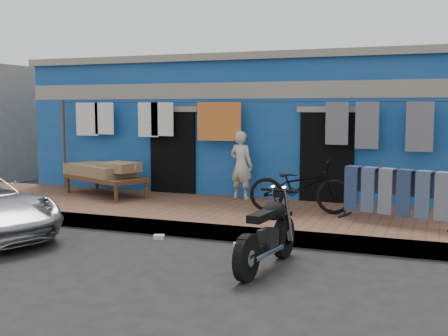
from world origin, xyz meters
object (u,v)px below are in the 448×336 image
at_px(seated_person, 241,165).
at_px(bicycle, 300,180).
at_px(motorcycle, 267,231).
at_px(jeans_rack, 396,195).
at_px(charpoy, 106,179).

distance_m(seated_person, bicycle, 1.89).
xyz_separation_m(seated_person, bicycle, (1.53, -1.09, -0.12)).
relative_size(motorcycle, jeans_rack, 0.83).
distance_m(seated_person, jeans_rack, 3.55).
relative_size(bicycle, charpoy, 0.78).
relative_size(bicycle, motorcycle, 1.12).
bearing_deg(charpoy, motorcycle, -35.44).
height_order(motorcycle, charpoy, motorcycle).
relative_size(bicycle, jeans_rack, 0.93).
xyz_separation_m(seated_person, jeans_rack, (3.26, -1.38, -0.25)).
xyz_separation_m(motorcycle, charpoy, (-4.74, 3.37, 0.09)).
xyz_separation_m(seated_person, charpoy, (-2.97, -0.61, -0.36)).
bearing_deg(jeans_rack, seated_person, 157.04).
relative_size(seated_person, jeans_rack, 0.72).
relative_size(charpoy, jeans_rack, 1.19).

